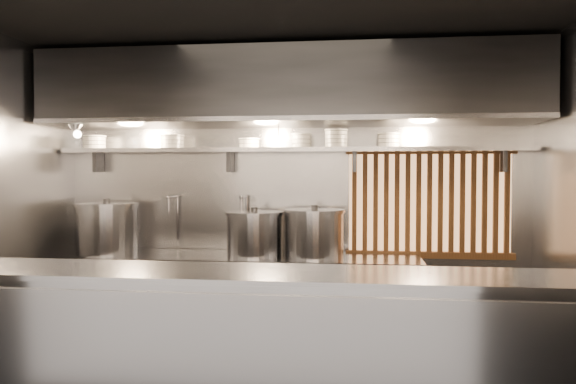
% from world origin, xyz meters
% --- Properties ---
extents(ceiling, '(4.50, 4.50, 0.00)m').
position_xyz_m(ceiling, '(0.00, 0.00, 2.80)').
color(ceiling, black).
rests_on(ceiling, wall_back).
extents(wall_back, '(4.50, 0.00, 4.50)m').
position_xyz_m(wall_back, '(0.00, 1.50, 1.40)').
color(wall_back, gray).
rests_on(wall_back, floor).
extents(serving_counter, '(4.50, 0.56, 1.13)m').
position_xyz_m(serving_counter, '(0.00, -0.96, 0.57)').
color(serving_counter, '#96969B').
rests_on(serving_counter, floor).
extents(cooking_bench, '(3.00, 0.70, 0.90)m').
position_xyz_m(cooking_bench, '(-0.30, 1.13, 0.45)').
color(cooking_bench, '#96969B').
rests_on(cooking_bench, floor).
extents(bowl_shelf, '(4.40, 0.34, 0.04)m').
position_xyz_m(bowl_shelf, '(0.00, 1.32, 1.88)').
color(bowl_shelf, '#96969B').
rests_on(bowl_shelf, wall_back).
extents(exhaust_hood, '(4.40, 0.81, 0.65)m').
position_xyz_m(exhaust_hood, '(0.00, 1.10, 2.42)').
color(exhaust_hood, '#2D2D30').
rests_on(exhaust_hood, ceiling).
extents(wood_screen, '(1.56, 0.09, 1.04)m').
position_xyz_m(wood_screen, '(1.30, 1.45, 1.38)').
color(wood_screen, '#FFB772').
rests_on(wood_screen, wall_back).
extents(faucet_left, '(0.04, 0.30, 0.50)m').
position_xyz_m(faucet_left, '(-1.15, 1.37, 1.31)').
color(faucet_left, silver).
rests_on(faucet_left, wall_back).
extents(faucet_right, '(0.04, 0.30, 0.50)m').
position_xyz_m(faucet_right, '(-0.45, 1.37, 1.31)').
color(faucet_right, silver).
rests_on(faucet_right, wall_back).
extents(heat_lamp, '(0.25, 0.35, 0.20)m').
position_xyz_m(heat_lamp, '(-1.90, 0.85, 2.07)').
color(heat_lamp, '#96969B').
rests_on(heat_lamp, exhaust_hood).
extents(pendant_bulb, '(0.09, 0.09, 0.19)m').
position_xyz_m(pendant_bulb, '(-0.10, 1.20, 1.96)').
color(pendant_bulb, '#2D2D30').
rests_on(pendant_bulb, exhaust_hood).
extents(stock_pot_left, '(0.80, 0.80, 0.52)m').
position_xyz_m(stock_pot_left, '(-1.75, 1.14, 1.14)').
color(stock_pot_left, '#96969B').
rests_on(stock_pot_left, cooking_bench).
extents(stock_pot_mid, '(0.57, 0.57, 0.47)m').
position_xyz_m(stock_pot_mid, '(0.24, 1.13, 1.12)').
color(stock_pot_mid, '#96969B').
rests_on(stock_pot_mid, cooking_bench).
extents(stock_pot_right, '(0.65, 0.65, 0.45)m').
position_xyz_m(stock_pot_right, '(-0.31, 1.13, 1.11)').
color(stock_pot_right, '#96969B').
rests_on(stock_pot_right, cooking_bench).
extents(bowl_stack_0, '(0.23, 0.23, 0.13)m').
position_xyz_m(bowl_stack_0, '(-1.95, 1.32, 1.97)').
color(bowl_stack_0, silver).
rests_on(bowl_stack_0, bowl_shelf).
extents(bowl_stack_1, '(0.24, 0.24, 0.13)m').
position_xyz_m(bowl_stack_1, '(-1.16, 1.32, 1.97)').
color(bowl_stack_1, silver).
rests_on(bowl_stack_1, bowl_shelf).
extents(bowl_stack_2, '(0.21, 0.21, 0.09)m').
position_xyz_m(bowl_stack_2, '(-0.40, 1.32, 1.95)').
color(bowl_stack_2, silver).
rests_on(bowl_stack_2, bowl_shelf).
extents(bowl_stack_3, '(0.20, 0.20, 0.13)m').
position_xyz_m(bowl_stack_3, '(0.10, 1.32, 1.97)').
color(bowl_stack_3, silver).
rests_on(bowl_stack_3, bowl_shelf).
extents(bowl_stack_4, '(0.22, 0.22, 0.17)m').
position_xyz_m(bowl_stack_4, '(0.43, 1.32, 1.98)').
color(bowl_stack_4, silver).
rests_on(bowl_stack_4, bowl_shelf).
extents(bowl_stack_5, '(0.21, 0.21, 0.13)m').
position_xyz_m(bowl_stack_5, '(0.91, 1.32, 1.97)').
color(bowl_stack_5, silver).
rests_on(bowl_stack_5, bowl_shelf).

